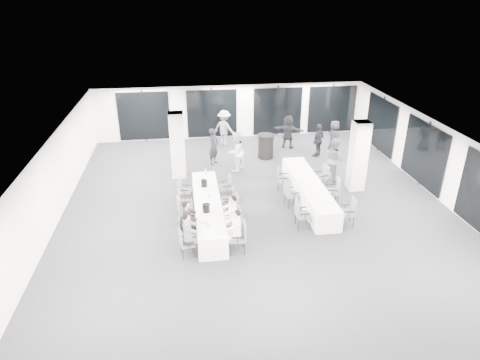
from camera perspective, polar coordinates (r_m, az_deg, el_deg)
The scene contains 42 objects.
room at distance 16.47m, azimuth 4.62°, elevation 2.74°, with size 14.04×16.04×2.84m.
column_left at distance 18.07m, azimuth -8.33°, elevation 4.62°, with size 0.60×0.60×2.80m, color silver.
column_right at distance 17.35m, azimuth 15.48°, elevation 3.11°, with size 0.60×0.60×2.80m, color silver.
banquet_table_main at distance 14.91m, azimuth -4.29°, elevation -4.02°, with size 0.90×5.00×0.75m, color white.
banquet_table_side at distance 16.42m, azimuth 9.13°, elevation -1.45°, with size 0.90×5.00×0.75m, color white.
cocktail_table at distance 20.18m, azimuth 3.46°, elevation 4.52°, with size 0.82×0.82×1.14m.
chair_main_left_near at distance 13.03m, azimuth -7.34°, elevation -8.16°, with size 0.50×0.54×0.87m.
chair_main_left_second at distance 13.67m, azimuth -7.43°, elevation -6.30°, with size 0.51×0.56×0.92m.
chair_main_left_mid at distance 14.65m, azimuth -7.54°, elevation -3.84°, with size 0.59×0.63×1.01m.
chair_main_left_fourth at distance 15.25m, azimuth -7.56°, elevation -2.77°, with size 0.50×0.56×0.95m.
chair_main_left_far at distance 16.15m, azimuth -7.59°, elevation -1.24°, with size 0.55×0.57×0.90m.
chair_main_right_near at distance 13.09m, azimuth -0.01°, elevation -7.37°, with size 0.52×0.58×1.00m.
chair_main_right_second at distance 13.91m, azimuth -0.56°, elevation -5.37°, with size 0.51×0.56×0.96m.
chair_main_right_mid at distance 14.62m, azimuth -0.95°, elevation -3.59°, with size 0.53×0.59×1.04m.
chair_main_right_fourth at distance 15.37m, azimuth -1.36°, elevation -2.38°, with size 0.52×0.56×0.92m.
chair_main_right_far at distance 16.31m, azimuth -1.77°, elevation -0.69°, with size 0.54×0.58×0.94m.
chair_side_left_near at distance 14.50m, azimuth 8.11°, elevation -4.37°, with size 0.48×0.54×0.94m.
chair_side_left_mid at distance 15.82m, azimuth 6.65°, elevation -1.68°, with size 0.55×0.58×0.94m.
chair_side_left_far at distance 17.07m, azimuth 5.53°, elevation 0.34°, with size 0.55×0.57×0.90m.
chair_side_right_near at distance 14.95m, azimuth 14.36°, elevation -3.93°, with size 0.53×0.58×0.97m.
chair_side_right_mid at distance 16.23m, azimuth 12.43°, elevation -1.21°, with size 0.60×0.64×1.03m.
chair_side_right_far at distance 17.40m, azimuth 10.95°, elevation 0.64°, with size 0.57×0.61×0.98m.
seated_guest_a at distance 12.87m, azimuth -6.71°, elevation -6.90°, with size 0.50×0.38×1.44m.
seated_guest_b at distance 13.52m, azimuth -6.80°, elevation -5.23°, with size 0.50×0.38×1.44m.
seated_guest_c at distance 12.95m, azimuth -0.77°, elevation -6.50°, with size 0.50×0.38×1.44m.
seated_guest_d at distance 13.76m, azimuth -1.25°, elevation -4.47°, with size 0.50×0.38×1.44m.
standing_guest_a at distance 19.34m, azimuth -3.54°, elevation 4.80°, with size 0.70×0.56×1.91m, color black.
standing_guest_b at distance 18.54m, azimuth -0.54°, elevation 4.15°, with size 0.98×0.60×2.03m, color white.
standing_guest_c at distance 21.66m, azimuth -2.11°, elevation 7.23°, with size 1.33×0.68×2.06m, color slate.
standing_guest_d at distance 20.56m, azimuth 10.44°, elevation 5.52°, with size 1.07×0.60×1.82m, color black.
standing_guest_e at distance 20.94m, azimuth 12.42°, elevation 5.80°, with size 0.91×0.56×1.89m, color black.
standing_guest_f at distance 21.46m, azimuth 6.45°, elevation 6.71°, with size 1.75×0.67×1.91m, color black.
standing_guest_h at distance 18.13m, azimuth 12.44°, elevation 3.10°, with size 0.99×0.60×2.05m, color slate.
ice_bucket_near at distance 13.96m, azimuth -4.53°, elevation -3.76°, with size 0.24×0.24×0.28m, color black.
ice_bucket_far at distance 15.69m, azimuth -4.81°, elevation -0.44°, with size 0.23×0.23×0.26m, color black.
water_bottle_a at distance 13.12m, azimuth -4.30°, elevation -5.88°, with size 0.07×0.07×0.22m, color silver.
water_bottle_b at distance 14.83m, azimuth -4.19°, elevation -2.09°, with size 0.07×0.07×0.20m, color silver.
water_bottle_c at distance 16.63m, azimuth -4.60°, elevation 1.04°, with size 0.08×0.08×0.24m, color silver.
plate_a at distance 13.39m, azimuth -4.68°, elevation -5.71°, with size 0.22×0.22×0.03m.
plate_b at distance 13.06m, azimuth -2.76°, elevation -6.50°, with size 0.18×0.18×0.03m.
plate_c at distance 14.49m, azimuth -4.20°, elevation -3.17°, with size 0.21×0.21×0.03m.
wine_glass at distance 12.76m, azimuth -2.71°, elevation -6.58°, with size 0.08×0.08×0.20m.
Camera 1 is at (-2.48, -13.80, 7.51)m, focal length 32.00 mm.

